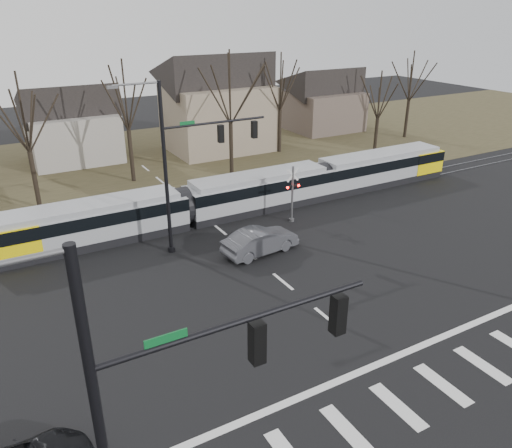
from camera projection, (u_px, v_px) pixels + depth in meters
ground at (354, 340)px, 22.48m from camera, size 140.00×140.00×0.00m
grass_verge at (139, 163)px, 48.04m from camera, size 140.00×28.00×0.01m
crosswalk at (421, 395)px, 19.28m from camera, size 27.00×2.60×0.01m
stop_line at (381, 363)px, 21.04m from camera, size 28.00×0.35×0.01m
lane_dashes at (207, 219)px, 35.26m from camera, size 0.18×30.00×0.01m
rail_pair at (209, 220)px, 35.09m from camera, size 90.00×1.52×0.06m
tram at (258, 190)px, 36.50m from camera, size 35.96×2.67×2.73m
sedan at (260, 241)px, 30.18m from camera, size 2.79×5.20×1.59m
signal_pole_near_left at (177, 416)px, 10.73m from camera, size 9.28×0.44×10.20m
signal_pole_far at (191, 158)px, 29.10m from camera, size 9.28×0.44×10.20m
rail_crossing_signal at (292, 196)px, 34.20m from camera, size 1.08×0.36×4.00m
tree_row at (178, 120)px, 42.15m from camera, size 59.20×7.20×10.00m
house_b at (71, 120)px, 47.40m from camera, size 8.64×7.56×7.65m
house_c at (217, 99)px, 50.80m from camera, size 10.80×8.64×10.10m
house_d at (324, 97)px, 59.65m from camera, size 8.64×7.56×7.65m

